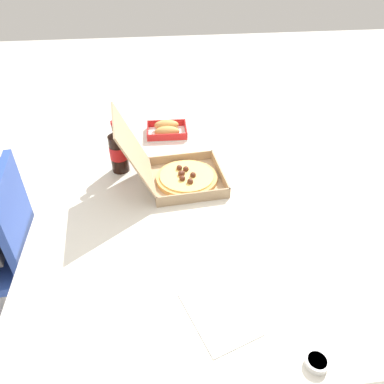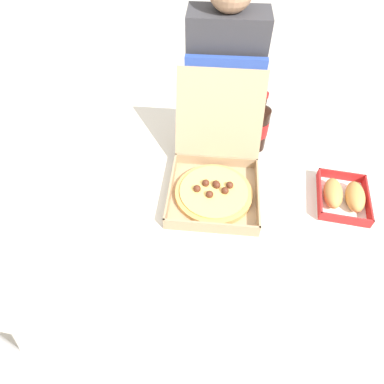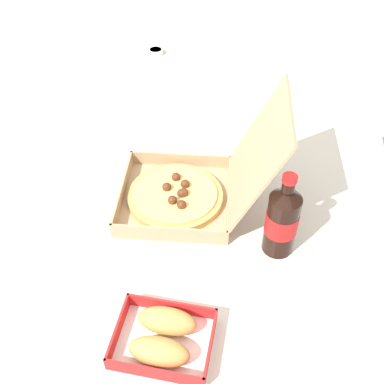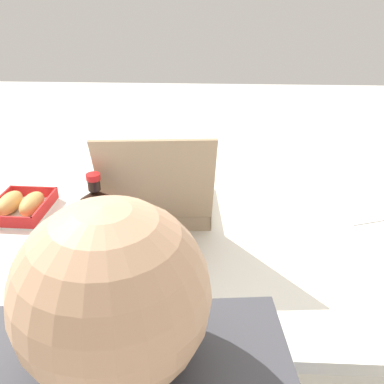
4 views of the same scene
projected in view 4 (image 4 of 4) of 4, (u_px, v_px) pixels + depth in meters
name	position (u px, v px, depth m)	size (l,w,h in m)	color
ground_plane	(195.00, 383.00, 1.57)	(10.00, 10.00, 0.00)	beige
dining_table	(195.00, 231.00, 1.27)	(1.46, 1.07, 0.71)	silver
pizza_box_open	(160.00, 199.00, 1.23)	(0.31, 0.42, 0.30)	tan
bread_side_box	(21.00, 205.00, 1.24)	(0.16, 0.19, 0.06)	white
cola_bottle	(99.00, 224.00, 1.01)	(0.07, 0.07, 0.22)	black
paper_menu	(368.00, 208.00, 1.27)	(0.21, 0.15, 0.00)	white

